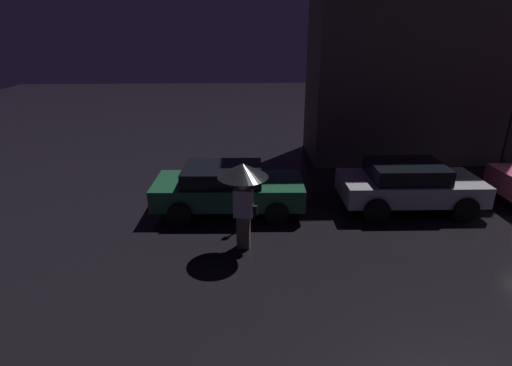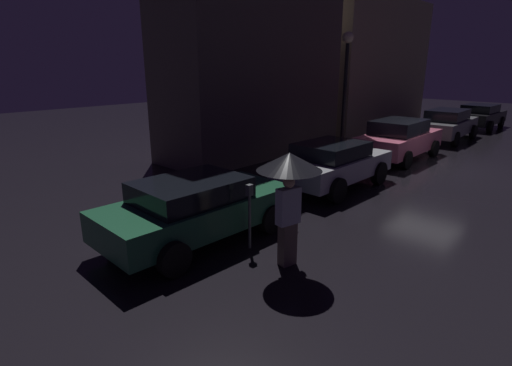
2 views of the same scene
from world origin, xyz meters
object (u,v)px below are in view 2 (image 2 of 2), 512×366
at_px(parking_meter, 250,210).
at_px(street_lamp_near, 346,70).
at_px(parked_car_black, 480,116).
at_px(pedestrian_with_umbrella, 289,175).
at_px(parked_car_silver, 333,163).
at_px(parked_car_pink, 399,139).
at_px(parked_car_grey, 447,124).
at_px(parked_car_green, 197,207).

bearing_deg(parking_meter, street_lamp_near, 20.24).
bearing_deg(parked_car_black, pedestrian_with_umbrella, -172.15).
distance_m(parked_car_silver, parked_car_pink, 4.99).
bearing_deg(parked_car_grey, parked_car_green, 178.59).
xyz_separation_m(parked_car_pink, street_lamp_near, (-0.79, 2.09, 2.57)).
xyz_separation_m(parked_car_grey, street_lamp_near, (-6.34, 2.07, 2.58)).
bearing_deg(parked_car_black, parked_car_pink, -178.54).
bearing_deg(parked_car_pink, parked_car_black, -1.25).
bearing_deg(parked_car_silver, parked_car_green, -179.15).
height_order(parked_car_green, street_lamp_near, street_lamp_near).
relative_size(parked_car_pink, parking_meter, 3.24).
height_order(parking_meter, street_lamp_near, street_lamp_near).
xyz_separation_m(pedestrian_with_umbrella, parking_meter, (0.02, 0.99, -0.90)).
relative_size(parked_car_green, parked_car_silver, 1.07).
distance_m(parked_car_pink, parking_meter, 9.83).
height_order(parked_car_silver, pedestrian_with_umbrella, pedestrian_with_umbrella).
distance_m(parked_car_pink, parked_car_black, 10.77).
distance_m(parked_car_green, parked_car_silver, 5.22).
distance_m(parked_car_pink, pedestrian_with_umbrella, 10.06).
relative_size(parked_car_green, parking_meter, 3.14).
bearing_deg(parked_car_green, parked_car_silver, 1.78).
xyz_separation_m(parked_car_pink, parked_car_grey, (5.55, 0.02, -0.02)).
distance_m(parked_car_green, parked_car_pink, 10.21).
distance_m(parked_car_silver, parked_car_grey, 10.54).
xyz_separation_m(pedestrian_with_umbrella, street_lamp_near, (8.98, 4.29, 1.64)).
distance_m(parked_car_green, pedestrian_with_umbrella, 2.36).
relative_size(parked_car_pink, parked_car_black, 1.07).
bearing_deg(parking_meter, parked_car_grey, 4.61).
bearing_deg(parked_car_black, parked_car_grey, -179.29).
bearing_deg(street_lamp_near, parked_car_green, -166.85).
xyz_separation_m(parked_car_green, parked_car_grey, (15.76, 0.13, 0.06)).
height_order(pedestrian_with_umbrella, street_lamp_near, street_lamp_near).
xyz_separation_m(parked_car_black, pedestrian_with_umbrella, (-20.54, -2.11, 1.00)).
bearing_deg(parked_car_pink, parked_car_green, 179.93).
bearing_deg(street_lamp_near, parked_car_black, -10.72).
distance_m(parked_car_green, street_lamp_near, 10.03).
distance_m(parked_car_black, pedestrian_with_umbrella, 20.67).
height_order(parked_car_pink, parked_car_grey, parked_car_pink).
bearing_deg(parked_car_green, parking_meter, -65.63).
height_order(parked_car_black, street_lamp_near, street_lamp_near).
distance_m(parked_car_pink, street_lamp_near, 3.40).
relative_size(parked_car_grey, street_lamp_near, 0.94).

